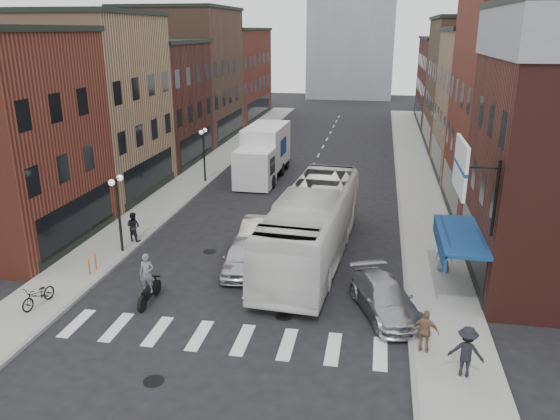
% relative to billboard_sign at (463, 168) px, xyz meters
% --- Properties ---
extents(ground, '(160.00, 160.00, 0.00)m').
position_rel_billboard_sign_xyz_m(ground, '(-8.59, -0.50, -6.13)').
color(ground, black).
rests_on(ground, ground).
extents(sidewalk_left, '(3.00, 74.00, 0.15)m').
position_rel_billboard_sign_xyz_m(sidewalk_left, '(-17.09, 21.50, -6.06)').
color(sidewalk_left, gray).
rests_on(sidewalk_left, ground).
extents(sidewalk_right, '(3.00, 74.00, 0.15)m').
position_rel_billboard_sign_xyz_m(sidewalk_right, '(-0.09, 21.50, -6.06)').
color(sidewalk_right, gray).
rests_on(sidewalk_right, ground).
extents(curb_left, '(0.20, 74.00, 0.16)m').
position_rel_billboard_sign_xyz_m(curb_left, '(-15.59, 21.50, -6.13)').
color(curb_left, gray).
rests_on(curb_left, ground).
extents(curb_right, '(0.20, 74.00, 0.16)m').
position_rel_billboard_sign_xyz_m(curb_right, '(-1.59, 21.50, -6.13)').
color(curb_right, gray).
rests_on(curb_right, ground).
extents(crosswalk_stripes, '(12.00, 2.20, 0.01)m').
position_rel_billboard_sign_xyz_m(crosswalk_stripes, '(-8.59, -3.50, -6.13)').
color(crosswalk_stripes, silver).
rests_on(crosswalk_stripes, ground).
extents(bldg_left_mid_a, '(10.30, 10.20, 12.30)m').
position_rel_billboard_sign_xyz_m(bldg_left_mid_a, '(-23.58, 13.50, 0.02)').
color(bldg_left_mid_a, '#A17859').
rests_on(bldg_left_mid_a, ground).
extents(bldg_left_mid_b, '(10.30, 10.20, 10.30)m').
position_rel_billboard_sign_xyz_m(bldg_left_mid_b, '(-23.58, 23.50, -0.98)').
color(bldg_left_mid_b, '#441C18').
rests_on(bldg_left_mid_b, ground).
extents(bldg_left_far_a, '(10.30, 12.20, 13.30)m').
position_rel_billboard_sign_xyz_m(bldg_left_far_a, '(-23.58, 34.50, 0.52)').
color(bldg_left_far_a, brown).
rests_on(bldg_left_far_a, ground).
extents(bldg_left_far_b, '(10.30, 16.20, 11.30)m').
position_rel_billboard_sign_xyz_m(bldg_left_far_b, '(-23.58, 48.50, -0.48)').
color(bldg_left_far_b, maroon).
rests_on(bldg_left_far_b, ground).
extents(bldg_right_mid_a, '(10.30, 10.20, 14.30)m').
position_rel_billboard_sign_xyz_m(bldg_right_mid_a, '(6.41, 13.50, 1.02)').
color(bldg_right_mid_a, maroon).
rests_on(bldg_right_mid_a, ground).
extents(bldg_right_mid_b, '(10.30, 10.20, 11.30)m').
position_rel_billboard_sign_xyz_m(bldg_right_mid_b, '(6.41, 23.50, -0.48)').
color(bldg_right_mid_b, '#A17859').
rests_on(bldg_right_mid_b, ground).
extents(bldg_right_far_a, '(10.30, 12.20, 12.30)m').
position_rel_billboard_sign_xyz_m(bldg_right_far_a, '(6.41, 34.50, 0.02)').
color(bldg_right_far_a, brown).
rests_on(bldg_right_far_a, ground).
extents(bldg_right_far_b, '(10.30, 16.20, 10.30)m').
position_rel_billboard_sign_xyz_m(bldg_right_far_b, '(6.41, 48.50, -0.98)').
color(bldg_right_far_b, '#441C18').
rests_on(bldg_right_far_b, ground).
extents(awning_blue, '(1.80, 5.00, 0.78)m').
position_rel_billboard_sign_xyz_m(awning_blue, '(0.34, 2.00, -3.50)').
color(awning_blue, navy).
rests_on(awning_blue, ground).
extents(billboard_sign, '(1.52, 3.00, 3.70)m').
position_rel_billboard_sign_xyz_m(billboard_sign, '(0.00, 0.00, 0.00)').
color(billboard_sign, black).
rests_on(billboard_sign, ground).
extents(streetlamp_near, '(0.32, 1.22, 4.11)m').
position_rel_billboard_sign_xyz_m(streetlamp_near, '(-15.99, 3.50, -3.22)').
color(streetlamp_near, black).
rests_on(streetlamp_near, ground).
extents(streetlamp_far, '(0.32, 1.22, 4.11)m').
position_rel_billboard_sign_xyz_m(streetlamp_far, '(-15.99, 17.50, -3.22)').
color(streetlamp_far, black).
rests_on(streetlamp_far, ground).
extents(bike_rack, '(0.08, 0.68, 0.80)m').
position_rel_billboard_sign_xyz_m(bike_rack, '(-16.19, 0.80, -5.58)').
color(bike_rack, '#D8590C').
rests_on(bike_rack, sidewalk_left).
extents(box_truck, '(2.93, 9.08, 3.92)m').
position_rel_billboard_sign_xyz_m(box_truck, '(-11.93, 19.72, -4.19)').
color(box_truck, white).
rests_on(box_truck, ground).
extents(motorcycle_rider, '(0.65, 2.23, 2.27)m').
position_rel_billboard_sign_xyz_m(motorcycle_rider, '(-12.40, -1.42, -5.07)').
color(motorcycle_rider, black).
rests_on(motorcycle_rider, ground).
extents(transit_bus, '(3.99, 13.29, 3.65)m').
position_rel_billboard_sign_xyz_m(transit_bus, '(-6.21, 4.65, -4.31)').
color(transit_bus, white).
rests_on(transit_bus, ground).
extents(sedan_left_near, '(2.15, 4.34, 1.42)m').
position_rel_billboard_sign_xyz_m(sedan_left_near, '(-9.39, 2.50, -5.42)').
color(sedan_left_near, silver).
rests_on(sedan_left_near, ground).
extents(sedan_left_far, '(1.63, 4.33, 1.41)m').
position_rel_billboard_sign_xyz_m(sedan_left_far, '(-9.39, 5.88, -5.43)').
color(sedan_left_far, beige).
rests_on(sedan_left_far, ground).
extents(curb_car, '(3.50, 5.16, 1.39)m').
position_rel_billboard_sign_xyz_m(curb_car, '(-2.55, -0.50, -5.44)').
color(curb_car, '#A4A3A8').
rests_on(curb_car, ground).
extents(parked_bicycle, '(0.92, 1.86, 0.93)m').
position_rel_billboard_sign_xyz_m(parked_bicycle, '(-16.72, -2.66, -5.52)').
color(parked_bicycle, black).
rests_on(parked_bicycle, sidewalk_left).
extents(ped_left_solo, '(0.87, 0.62, 1.62)m').
position_rel_billboard_sign_xyz_m(ped_left_solo, '(-15.99, 4.96, -5.17)').
color(ped_left_solo, black).
rests_on(ped_left_solo, sidewalk_left).
extents(ped_right_a, '(1.24, 0.79, 1.78)m').
position_rel_billboard_sign_xyz_m(ped_right_a, '(0.05, -4.50, -5.09)').
color(ped_right_a, black).
rests_on(ped_right_a, sidewalk_right).
extents(ped_right_b, '(1.03, 0.66, 1.62)m').
position_rel_billboard_sign_xyz_m(ped_right_b, '(-1.17, -3.30, -5.17)').
color(ped_right_b, olive).
rests_on(ped_right_b, sidewalk_right).
extents(ped_right_c, '(0.85, 0.64, 1.57)m').
position_rel_billboard_sign_xyz_m(ped_right_c, '(0.18, 3.93, -5.20)').
color(ped_right_c, slate).
rests_on(ped_right_c, sidewalk_right).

